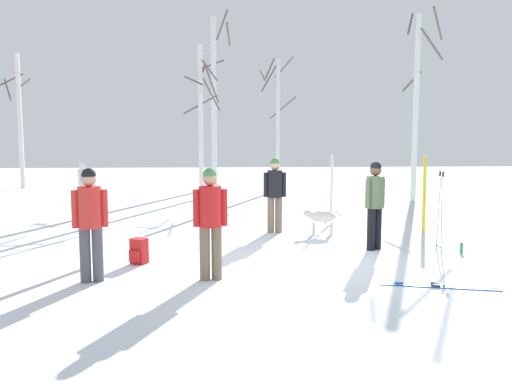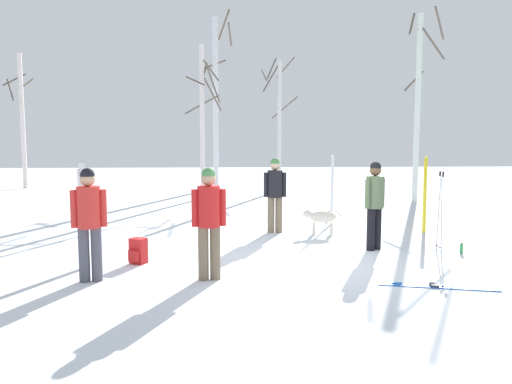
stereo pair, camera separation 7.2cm
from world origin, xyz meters
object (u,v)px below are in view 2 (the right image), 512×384
ski_pair_lying_0 (437,286)px  water_bottle_1 (461,249)px  ski_pair_planted_0 (332,190)px  ski_pair_planted_2 (83,216)px  person_3 (375,200)px  person_0 (275,190)px  person_1 (209,216)px  birch_tree_1 (203,118)px  birch_tree_2 (216,100)px  person_2 (89,217)px  dog (321,218)px  ski_poles_0 (440,209)px  birch_tree_3 (279,120)px  birch_tree_0 (22,119)px  water_bottle_0 (329,216)px  backpack_1 (138,251)px  ski_pair_planted_1 (425,195)px  birch_tree_4 (418,104)px

ski_pair_lying_0 → water_bottle_1: 2.43m
ski_pair_planted_0 → ski_pair_lying_0: ski_pair_planted_0 is taller
ski_pair_planted_2 → person_3: bearing=11.0°
person_0 → person_1: (-1.35, -3.77, 0.00)m
person_3 → birch_tree_1: size_ratio=0.31×
ski_pair_planted_2 → ski_pair_lying_0: size_ratio=1.04×
ski_pair_planted_0 → birch_tree_2: bearing=108.3°
person_2 → dog: bearing=39.7°
ski_pair_planted_2 → ski_poles_0: 6.54m
birch_tree_3 → birch_tree_2: bearing=156.1°
ski_poles_0 → birch_tree_2: size_ratio=0.20×
ski_poles_0 → birch_tree_0: size_ratio=0.26×
ski_pair_planted_2 → ski_pair_planted_0: bearing=38.2°
ski_pair_lying_0 → water_bottle_0: bearing=94.0°
person_2 → backpack_1: bearing=64.2°
ski_poles_0 → birch_tree_3: 11.77m
person_2 → ski_poles_0: person_2 is taller
person_0 → backpack_1: size_ratio=3.90×
ski_pair_lying_0 → birch_tree_1: bearing=109.7°
person_2 → ski_pair_planted_2: 0.93m
person_1 → person_3: bearing=31.3°
water_bottle_1 → backpack_1: bearing=-176.1°
birch_tree_2 → ski_pair_planted_0: bearing=-71.7°
ski_pair_planted_1 → birch_tree_4: bearing=70.9°
ski_pair_planted_1 → ski_pair_planted_2: (-6.90, -2.71, -0.01)m
backpack_1 → birch_tree_1: size_ratio=0.08×
ski_pair_planted_2 → ski_pair_planted_1: bearing=21.4°
person_2 → birch_tree_1: (1.13, 10.52, 1.92)m
water_bottle_0 → birch_tree_4: 6.34m
person_2 → ski_pair_planted_2: (-0.34, 0.86, -0.12)m
person_0 → person_2: bearing=-129.7°
birch_tree_0 → backpack_1: bearing=-61.4°
ski_pair_lying_0 → person_0: bearing=114.5°
ski_pair_planted_1 → person_0: bearing=176.6°
dog → birch_tree_1: 8.10m
dog → birch_tree_0: 16.17m
backpack_1 → dog: bearing=33.3°
person_0 → ski_pair_planted_1: (3.43, -0.20, -0.11)m
person_2 → ski_pair_lying_0: bearing=-6.4°
person_1 → water_bottle_0: 6.10m
person_2 → person_3: bearing=21.0°
ski_pair_lying_0 → birch_tree_0: bearing=128.1°
person_2 → water_bottle_0: (4.70, 5.28, -0.85)m
person_0 → ski_pair_lying_0: bearing=-65.5°
person_1 → birch_tree_4: size_ratio=0.27×
water_bottle_0 → birch_tree_3: 8.40m
person_2 → person_1: bearing=-0.1°
birch_tree_3 → ski_pair_planted_2: bearing=-110.0°
person_1 → person_2: same height
birch_tree_0 → birch_tree_4: size_ratio=0.91×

